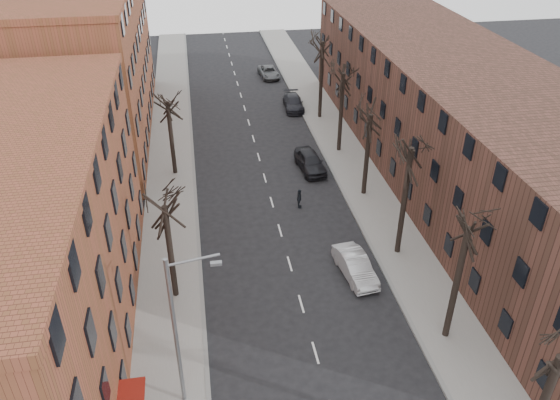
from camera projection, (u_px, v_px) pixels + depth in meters
name	position (u px, v px, depth m)	size (l,w,h in m)	color
sidewalk_left	(171.00, 168.00, 48.35)	(4.00, 90.00, 0.15)	gray
sidewalk_right	(346.00, 155.00, 50.58)	(4.00, 90.00, 0.15)	gray
building_left_far	(77.00, 65.00, 51.15)	(12.00, 28.00, 14.00)	brown
building_right	(459.00, 121.00, 44.91)	(12.00, 50.00, 10.00)	#512F25
tree_right_b	(445.00, 336.00, 31.26)	(5.20, 5.20, 10.80)	black
tree_right_c	(397.00, 253.00, 37.98)	(5.20, 5.20, 11.60)	black
tree_right_d	(363.00, 194.00, 44.69)	(5.20, 5.20, 10.00)	black
tree_right_e	(339.00, 151.00, 51.40)	(5.20, 5.20, 10.80)	black
tree_right_f	(320.00, 118.00, 58.11)	(5.20, 5.20, 11.60)	black
tree_left_a	(176.00, 296.00, 34.18)	(5.20, 5.20, 9.50)	black
tree_left_b	(176.00, 174.00, 47.61)	(5.20, 5.20, 9.50)	black
streetlight	(179.00, 328.00, 24.91)	(2.45, 0.22, 9.03)	slate
silver_sedan	(355.00, 266.00, 35.51)	(1.59, 4.55, 1.50)	#B8BBBF
parked_car_near	(310.00, 161.00, 47.84)	(1.95, 4.86, 1.66)	black
parked_car_mid	(293.00, 103.00, 59.88)	(1.98, 4.88, 1.42)	black
parked_car_far	(269.00, 72.00, 68.83)	(2.14, 4.64, 1.29)	#56595E
pedestrian_crossing	(299.00, 199.00, 42.56)	(0.95, 0.39, 1.61)	black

